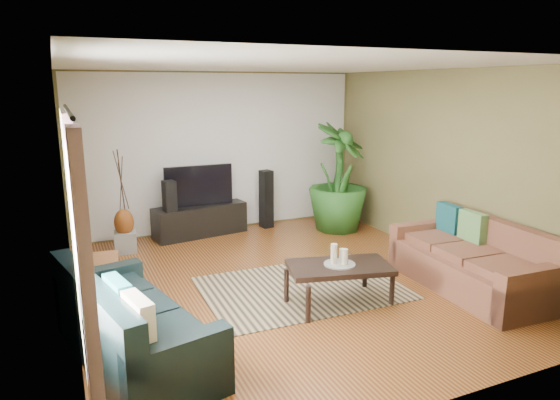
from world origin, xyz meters
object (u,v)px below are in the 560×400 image
potted_plant (339,178)px  side_table (97,281)px  tv_stand (200,220)px  vase (124,222)px  pedestal (125,242)px  speaker_left (170,212)px  coffee_table (339,284)px  sofa_right (470,256)px  speaker_right (266,199)px  television (199,186)px  sofa_left (133,316)px

potted_plant → side_table: potted_plant is taller
tv_stand → vase: bearing=-171.7°
side_table → vase: bearing=73.1°
side_table → pedestal: bearing=73.1°
tv_stand → pedestal: bearing=-171.7°
speaker_left → coffee_table: bearing=-76.0°
vase → tv_stand: bearing=17.1°
sofa_right → vase: (-3.72, 3.18, 0.04)m
sofa_right → speaker_right: speaker_right is taller
speaker_right → potted_plant: potted_plant is taller
side_table → speaker_left: bearing=56.7°
side_table → potted_plant: bearing=20.1°
speaker_left → vase: bearing=-174.6°
coffee_table → vase: (-2.01, 2.92, 0.23)m
coffee_table → speaker_left: bearing=126.1°
potted_plant → pedestal: size_ratio=5.81×
coffee_table → speaker_right: 3.35m
television → pedestal: bearing=-162.9°
sofa_right → speaker_right: 3.78m
tv_stand → speaker_right: (1.21, 0.00, 0.25)m
sofa_right → side_table: bearing=-105.8°
tv_stand → potted_plant: size_ratio=0.84×
speaker_left → side_table: 2.32m
coffee_table → sofa_left: bearing=-159.8°
speaker_left → pedestal: (-0.74, -0.18, -0.35)m
sofa_left → speaker_right: bearing=-51.0°
coffee_table → speaker_right: (0.46, 3.31, 0.27)m
sofa_left → coffee_table: 2.35m
coffee_table → speaker_left: (-1.28, 3.10, 0.27)m
tv_stand → sofa_left: bearing=-122.7°
sofa_right → pedestal: sofa_right is taller
sofa_left → speaker_left: speaker_left is taller
potted_plant → speaker_right: bearing=149.2°
coffee_table → pedestal: size_ratio=3.65×
television → potted_plant: size_ratio=0.62×
speaker_right → coffee_table: bearing=-109.0°
television → vase: bearing=-162.9°
speaker_left → speaker_right: size_ratio=0.99×
sofa_left → tv_stand: 3.91m
tv_stand → potted_plant: bearing=-24.5°
tv_stand → speaker_left: 0.62m
television → pedestal: size_ratio=3.58×
sofa_right → side_table: sofa_right is taller
coffee_table → pedestal: coffee_table is taller
television → speaker_left: bearing=-158.6°
speaker_right → tv_stand: bearing=168.9°
sofa_right → side_table: size_ratio=3.89×
coffee_table → pedestal: 3.55m
sofa_left → tv_stand: size_ratio=1.32×
sofa_right → side_table: (-4.25, 1.42, -0.16)m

